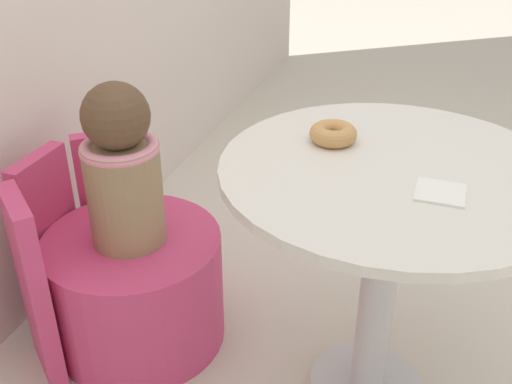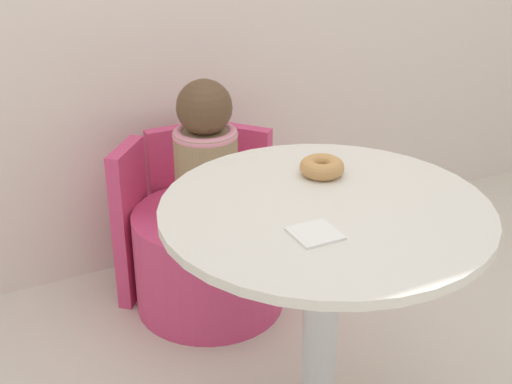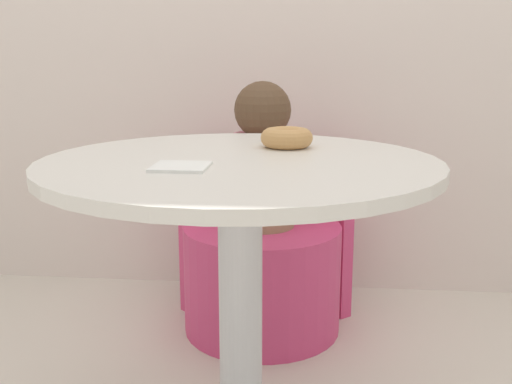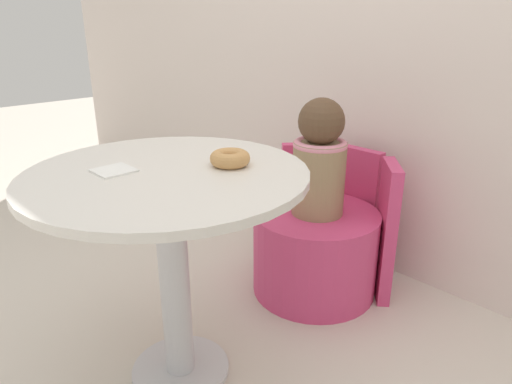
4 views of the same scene
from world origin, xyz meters
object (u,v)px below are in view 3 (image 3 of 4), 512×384
(tub_chair, at_px, (262,277))
(child_figure, at_px, (262,158))
(round_table, at_px, (240,230))
(donut, at_px, (288,138))

(tub_chair, height_order, child_figure, child_figure)
(round_table, bearing_deg, donut, 60.65)
(child_figure, distance_m, donut, 0.59)
(tub_chair, xyz_separation_m, donut, (0.11, -0.57, 0.56))
(tub_chair, distance_m, child_figure, 0.42)
(child_figure, bearing_deg, round_table, -88.92)
(child_figure, height_order, donut, child_figure)
(round_table, distance_m, child_figure, 0.73)
(tub_chair, bearing_deg, child_figure, 0.00)
(round_table, relative_size, tub_chair, 1.54)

